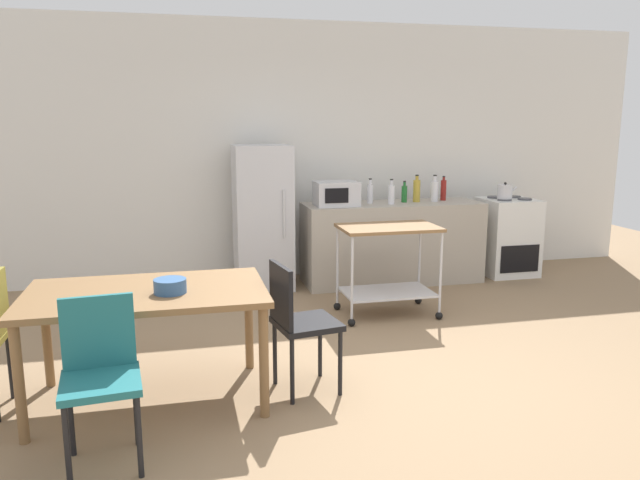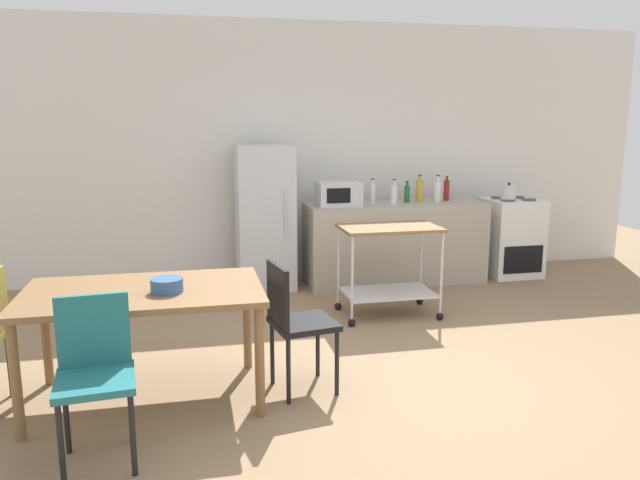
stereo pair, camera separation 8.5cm
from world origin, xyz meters
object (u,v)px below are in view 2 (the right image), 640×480
at_px(bottle_sparkling_water, 446,190).
at_px(kitchen_cart, 389,256).
at_px(stove_oven, 511,237).
at_px(bottle_sesame_oil, 419,191).
at_px(chair_black, 294,318).
at_px(chair_teal, 95,368).
at_px(bottle_wine, 373,193).
at_px(bottle_soy_sauce, 437,191).
at_px(microwave, 338,194).
at_px(dining_table, 144,301).
at_px(bottle_vinegar, 394,194).
at_px(refrigerator, 265,217).
at_px(bottle_olive_oil, 407,194).
at_px(fruit_bowl, 167,285).
at_px(kettle, 509,192).

bearing_deg(bottle_sparkling_water, kitchen_cart, -131.72).
distance_m(stove_oven, bottle_sesame_oil, 1.29).
distance_m(chair_black, kitchen_cart, 1.84).
height_order(chair_teal, kitchen_cart, chair_teal).
height_order(bottle_wine, bottle_sparkling_water, bottle_sparkling_water).
distance_m(stove_oven, bottle_soy_sauce, 1.11).
relative_size(chair_teal, microwave, 1.93).
bearing_deg(microwave, chair_teal, -124.07).
distance_m(dining_table, bottle_vinegar, 3.50).
bearing_deg(stove_oven, bottle_vinegar, -176.09).
height_order(refrigerator, bottle_olive_oil, refrigerator).
height_order(bottle_olive_oil, fruit_bowl, bottle_olive_oil).
xyz_separation_m(kitchen_cart, bottle_wine, (0.20, 1.18, 0.44)).
xyz_separation_m(bottle_vinegar, bottle_olive_oil, (0.19, 0.12, -0.01)).
distance_m(dining_table, chair_teal, 0.73).
height_order(dining_table, bottle_wine, bottle_wine).
height_order(microwave, kettle, microwave).
height_order(kitchen_cart, bottle_soy_sauce, bottle_soy_sauce).
relative_size(chair_black, bottle_sparkling_water, 3.20).
bearing_deg(dining_table, bottle_wine, 47.73).
distance_m(dining_table, kitchen_cart, 2.50).
xyz_separation_m(stove_oven, fruit_bowl, (-3.86, -2.62, 0.34)).
relative_size(chair_black, bottle_olive_oil, 3.72).
relative_size(bottle_olive_oil, kettle, 1.00).
xyz_separation_m(dining_table, stove_oven, (4.01, 2.52, -0.22)).
distance_m(dining_table, refrigerator, 2.83).
distance_m(stove_oven, refrigerator, 2.92).
height_order(bottle_sesame_oil, kettle, bottle_sesame_oil).
relative_size(microwave, bottle_sesame_oil, 1.51).
height_order(bottle_wine, fruit_bowl, bottle_wine).
bearing_deg(bottle_sparkling_water, refrigerator, 179.71).
distance_m(chair_teal, chair_black, 1.32).
xyz_separation_m(bottle_vinegar, bottle_soy_sauce, (0.55, 0.10, 0.01)).
height_order(microwave, bottle_olive_oil, microwave).
bearing_deg(microwave, kitchen_cart, -78.83).
bearing_deg(bottle_sesame_oil, bottle_sparkling_water, 9.20).
xyz_separation_m(bottle_olive_oil, kettle, (1.19, -0.11, 0.00)).
relative_size(chair_teal, fruit_bowl, 4.42).
relative_size(stove_oven, microwave, 2.00).
relative_size(chair_black, microwave, 1.93).
height_order(chair_teal, bottle_sparkling_water, bottle_sparkling_water).
distance_m(bottle_sesame_oil, bottle_sparkling_water, 0.36).
bearing_deg(bottle_sesame_oil, microwave, -174.51).
xyz_separation_m(refrigerator, bottle_sesame_oil, (1.74, -0.07, 0.26)).
bearing_deg(bottle_sesame_oil, kettle, -6.17).
distance_m(microwave, bottle_soy_sauce, 1.18).
height_order(microwave, bottle_sparkling_water, bottle_sparkling_water).
height_order(dining_table, chair_teal, chair_teal).
xyz_separation_m(chair_black, bottle_sesame_oil, (1.89, 2.61, 0.51)).
height_order(chair_black, stove_oven, stove_oven).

